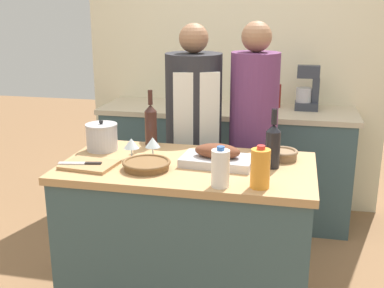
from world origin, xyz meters
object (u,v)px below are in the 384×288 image
wine_glass_left (153,143)px  knife_chef (82,163)px  roasting_pan (217,157)px  mixing_bowl (282,154)px  stock_pot (102,137)px  wine_bottle_green (273,145)px  cutting_board (89,165)px  condiment_bottle_short (180,97)px  condiment_bottle_extra (277,96)px  stand_mixer (307,92)px  condiment_bottle_tall (246,100)px  wine_bottle_dark (151,124)px  person_cook_aproned (194,135)px  person_cook_guest (253,135)px  juice_jug (260,168)px  wicker_basket (147,164)px  milk_jug (220,168)px  wine_glass_right (131,144)px

wine_glass_left → knife_chef: bearing=-142.8°
roasting_pan → mixing_bowl: size_ratio=2.29×
mixing_bowl → roasting_pan: bearing=-152.6°
stock_pot → wine_glass_left: (0.33, -0.07, 0.00)m
wine_bottle_green → knife_chef: bearing=-167.9°
cutting_board → condiment_bottle_short: condiment_bottle_short is taller
mixing_bowl → condiment_bottle_extra: size_ratio=0.81×
stand_mixer → condiment_bottle_tall: size_ratio=2.70×
wine_bottle_dark → condiment_bottle_short: size_ratio=2.14×
knife_chef → person_cook_aproned: bearing=64.6°
stand_mixer → person_cook_guest: bearing=-113.5°
wine_bottle_dark → juice_jug: bearing=-38.8°
roasting_pan → stand_mixer: 1.56m
wicker_basket → wine_glass_left: (-0.02, 0.19, 0.06)m
person_cook_aproned → condiment_bottle_extra: bearing=41.8°
stand_mixer → condiment_bottle_tall: (-0.48, -0.01, -0.09)m
mixing_bowl → condiment_bottle_extra: bearing=94.1°
cutting_board → person_cook_aproned: size_ratio=0.17×
roasting_pan → wine_glass_left: (-0.37, 0.05, 0.04)m
wicker_basket → person_cook_aproned: person_cook_aproned is taller
milk_jug → stand_mixer: (0.41, 1.79, 0.06)m
condiment_bottle_extra → milk_jug: bearing=-95.2°
juice_jug → condiment_bottle_tall: 1.77m
knife_chef → stock_pot: bearing=92.6°
stock_pot → condiment_bottle_tall: bearing=63.1°
juice_jug → knife_chef: size_ratio=0.90×
wine_glass_left → condiment_bottle_short: condiment_bottle_short is taller
condiment_bottle_short → milk_jug: bearing=-70.5°
stock_pot → knife_chef: stock_pot is taller
cutting_board → person_cook_guest: (0.77, 0.86, -0.02)m
condiment_bottle_short → condiment_bottle_tall: bearing=3.7°
wicker_basket → condiment_bottle_extra: bearing=71.1°
roasting_pan → cutting_board: size_ratio=1.36×
wicker_basket → mixing_bowl: size_ratio=1.48×
stock_pot → stand_mixer: size_ratio=0.52×
stock_pot → person_cook_guest: 1.00m
stand_mixer → person_cook_aproned: person_cook_aproned is taller
roasting_pan → mixing_bowl: (0.33, 0.17, -0.01)m
roasting_pan → juice_jug: bearing=-48.5°
roasting_pan → wine_bottle_green: 0.29m
wine_glass_left → condiment_bottle_extra: (0.60, 1.48, 0.02)m
wine_bottle_green → stand_mixer: 1.48m
juice_jug → person_cook_guest: size_ratio=0.12×
condiment_bottle_tall → knife_chef: bearing=-112.0°
person_cook_guest → wine_bottle_dark: bearing=-127.9°
cutting_board → person_cook_guest: bearing=48.2°
roasting_pan → wine_glass_right: 0.47m
condiment_bottle_tall → milk_jug: bearing=-87.7°
stand_mixer → condiment_bottle_short: (-1.02, -0.05, -0.08)m
wine_bottle_green → person_cook_aproned: bearing=130.3°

